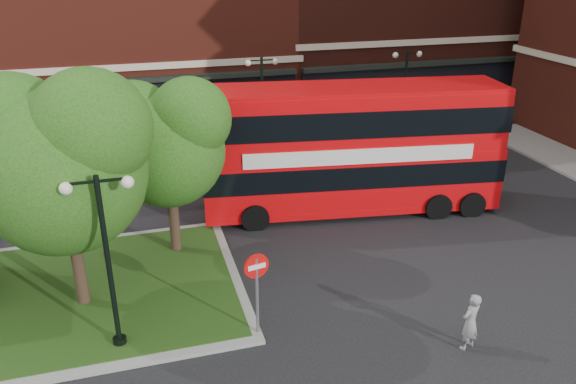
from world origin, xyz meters
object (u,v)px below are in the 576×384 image
object	(u,v)px
bus	(352,141)
woman	(470,322)
car_white	(384,121)
car_silver	(166,150)

from	to	relation	value
bus	woman	world-z (taller)	bus
woman	car_white	bearing A→B (deg)	-128.90
woman	car_silver	xyz separation A→B (m)	(-6.50, 16.94, -0.21)
car_silver	bus	bearing A→B (deg)	-142.07
car_silver	car_white	size ratio (longest dim) A/B	0.85
bus	car_silver	size ratio (longest dim) A/B	3.22
bus	car_silver	distance (m)	10.56
bus	car_white	bearing A→B (deg)	65.76
woman	car_silver	bearing A→B (deg)	-89.44
woman	car_silver	world-z (taller)	woman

